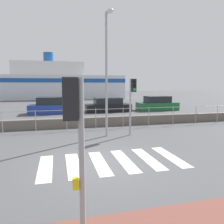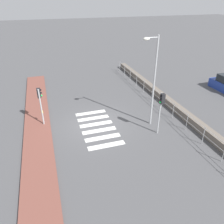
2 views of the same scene
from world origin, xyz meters
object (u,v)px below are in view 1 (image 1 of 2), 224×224
streetlamp (107,61)px  parked_car_green (157,104)px  traffic_light_far (132,94)px  parked_car_blue (50,107)px  traffic_light_near (75,126)px  parked_car_black (108,106)px  ferry_boat (61,83)px

streetlamp → parked_car_green: bearing=52.8°
traffic_light_far → parked_car_green: bearing=57.8°
parked_car_blue → parked_car_green: 10.89m
traffic_light_near → parked_car_blue: bearing=93.0°
parked_car_blue → parked_car_black: (5.56, 0.00, -0.06)m
traffic_light_near → ferry_boat: ferry_boat is taller
traffic_light_near → parked_car_green: size_ratio=0.67×
traffic_light_far → parked_car_green: size_ratio=0.71×
traffic_light_near → ferry_boat: 39.42m
ferry_boat → parked_car_black: 22.41m
parked_car_black → ferry_boat: bearing=100.5°
streetlamp → parked_car_black: bearing=76.7°
traffic_light_far → ferry_boat: bearing=95.4°
parked_car_blue → parked_car_black: size_ratio=0.87×
traffic_light_far → streetlamp: 2.15m
ferry_boat → parked_car_black: size_ratio=5.02×
parked_car_black → parked_car_green: (5.33, 0.00, 0.04)m
parked_car_black → parked_car_green: parked_car_green is taller
ferry_boat → parked_car_green: ferry_boat is taller
traffic_light_near → parked_car_green: (9.97, 17.48, -1.40)m
traffic_light_far → parked_car_blue: size_ratio=0.77×
traffic_light_near → traffic_light_far: (3.59, 7.33, 0.16)m
traffic_light_near → ferry_boat: bearing=89.2°
parked_car_black → parked_car_green: 5.33m
traffic_light_far → parked_car_green: 12.10m
traffic_light_far → parked_car_green: traffic_light_far is taller
ferry_boat → parked_car_green: 23.96m
ferry_boat → parked_car_blue: size_ratio=5.78×
traffic_light_near → parked_car_black: size_ratio=0.63×
traffic_light_near → parked_car_green: bearing=60.3°
traffic_light_near → parked_car_black: 18.14m
traffic_light_far → ferry_boat: size_ratio=0.13×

